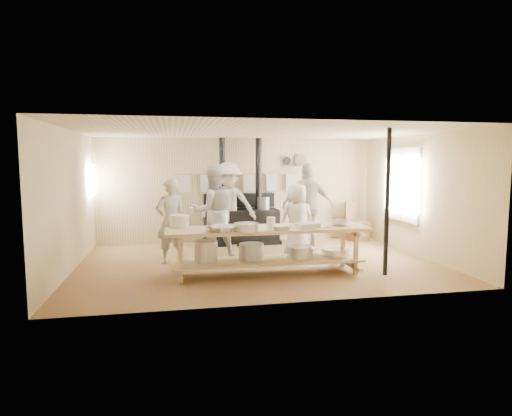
{
  "coord_description": "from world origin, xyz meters",
  "views": [
    {
      "loc": [
        -1.66,
        -8.24,
        2.0
      ],
      "look_at": [
        0.0,
        0.2,
        1.08
      ],
      "focal_mm": 30.0,
      "sensor_mm": 36.0,
      "label": 1
    }
  ],
  "objects_px": {
    "prep_table": "(267,246)",
    "cook_right": "(308,206)",
    "cook_center": "(297,220)",
    "cook_by_window": "(229,205)",
    "stove": "(241,223)",
    "cook_far_left": "(171,221)",
    "roasting_pan": "(307,226)",
    "chair": "(357,229)",
    "cook_left": "(213,212)"
  },
  "relations": [
    {
      "from": "prep_table",
      "to": "cook_right",
      "type": "height_order",
      "value": "cook_right"
    },
    {
      "from": "cook_center",
      "to": "cook_by_window",
      "type": "distance_m",
      "value": 1.94
    },
    {
      "from": "stove",
      "to": "cook_center",
      "type": "xyz_separation_m",
      "value": [
        0.92,
        -1.76,
        0.27
      ]
    },
    {
      "from": "stove",
      "to": "cook_center",
      "type": "distance_m",
      "value": 2.0
    },
    {
      "from": "prep_table",
      "to": "cook_far_left",
      "type": "distance_m",
      "value": 2.13
    },
    {
      "from": "prep_table",
      "to": "cook_far_left",
      "type": "height_order",
      "value": "cook_far_left"
    },
    {
      "from": "cook_far_left",
      "to": "roasting_pan",
      "type": "bearing_deg",
      "value": 125.51
    },
    {
      "from": "stove",
      "to": "cook_right",
      "type": "distance_m",
      "value": 1.79
    },
    {
      "from": "cook_by_window",
      "to": "chair",
      "type": "relative_size",
      "value": 2.03
    },
    {
      "from": "cook_left",
      "to": "chair",
      "type": "height_order",
      "value": "cook_left"
    },
    {
      "from": "roasting_pan",
      "to": "cook_center",
      "type": "bearing_deg",
      "value": 80.6
    },
    {
      "from": "cook_far_left",
      "to": "prep_table",
      "type": "bearing_deg",
      "value": 120.26
    },
    {
      "from": "cook_by_window",
      "to": "prep_table",
      "type": "bearing_deg",
      "value": -74.87
    },
    {
      "from": "cook_right",
      "to": "cook_by_window",
      "type": "relative_size",
      "value": 1.0
    },
    {
      "from": "prep_table",
      "to": "cook_by_window",
      "type": "bearing_deg",
      "value": 96.98
    },
    {
      "from": "cook_right",
      "to": "chair",
      "type": "relative_size",
      "value": 2.04
    },
    {
      "from": "cook_left",
      "to": "cook_by_window",
      "type": "distance_m",
      "value": 1.29
    },
    {
      "from": "cook_far_left",
      "to": "cook_left",
      "type": "distance_m",
      "value": 0.93
    },
    {
      "from": "cook_left",
      "to": "cook_right",
      "type": "relative_size",
      "value": 0.98
    },
    {
      "from": "stove",
      "to": "chair",
      "type": "xyz_separation_m",
      "value": [
        3.0,
        -0.16,
        -0.23
      ]
    },
    {
      "from": "stove",
      "to": "prep_table",
      "type": "relative_size",
      "value": 0.72
    },
    {
      "from": "cook_center",
      "to": "chair",
      "type": "relative_size",
      "value": 1.6
    },
    {
      "from": "cook_left",
      "to": "cook_by_window",
      "type": "bearing_deg",
      "value": -125.53
    },
    {
      "from": "cook_left",
      "to": "stove",
      "type": "bearing_deg",
      "value": -132.41
    },
    {
      "from": "cook_far_left",
      "to": "chair",
      "type": "height_order",
      "value": "cook_far_left"
    },
    {
      "from": "cook_center",
      "to": "chair",
      "type": "xyz_separation_m",
      "value": [
        2.08,
        1.59,
        -0.5
      ]
    },
    {
      "from": "prep_table",
      "to": "cook_by_window",
      "type": "distance_m",
      "value": 2.79
    },
    {
      "from": "cook_far_left",
      "to": "roasting_pan",
      "type": "height_order",
      "value": "cook_far_left"
    },
    {
      "from": "prep_table",
      "to": "cook_left",
      "type": "xyz_separation_m",
      "value": [
        -0.83,
        1.54,
        0.46
      ]
    },
    {
      "from": "prep_table",
      "to": "stove",
      "type": "bearing_deg",
      "value": 89.96
    },
    {
      "from": "cook_left",
      "to": "chair",
      "type": "bearing_deg",
      "value": -174.2
    },
    {
      "from": "chair",
      "to": "roasting_pan",
      "type": "bearing_deg",
      "value": -151.87
    },
    {
      "from": "cook_right",
      "to": "chair",
      "type": "distance_m",
      "value": 1.92
    },
    {
      "from": "cook_far_left",
      "to": "cook_right",
      "type": "xyz_separation_m",
      "value": [
        3.11,
        0.8,
        0.16
      ]
    },
    {
      "from": "cook_right",
      "to": "roasting_pan",
      "type": "xyz_separation_m",
      "value": [
        -0.74,
        -2.22,
        -0.11
      ]
    },
    {
      "from": "prep_table",
      "to": "chair",
      "type": "relative_size",
      "value": 3.66
    },
    {
      "from": "prep_table",
      "to": "cook_by_window",
      "type": "relative_size",
      "value": 1.8
    },
    {
      "from": "prep_table",
      "to": "roasting_pan",
      "type": "height_order",
      "value": "roasting_pan"
    },
    {
      "from": "chair",
      "to": "roasting_pan",
      "type": "distance_m",
      "value": 3.87
    },
    {
      "from": "stove",
      "to": "cook_far_left",
      "type": "height_order",
      "value": "stove"
    },
    {
      "from": "cook_by_window",
      "to": "cook_center",
      "type": "bearing_deg",
      "value": -41.37
    },
    {
      "from": "stove",
      "to": "roasting_pan",
      "type": "relative_size",
      "value": 6.62
    },
    {
      "from": "cook_far_left",
      "to": "cook_center",
      "type": "bearing_deg",
      "value": 156.92
    },
    {
      "from": "cook_far_left",
      "to": "cook_left",
      "type": "height_order",
      "value": "cook_left"
    },
    {
      "from": "cook_center",
      "to": "cook_right",
      "type": "xyz_separation_m",
      "value": [
        0.5,
        0.78,
        0.22
      ]
    },
    {
      "from": "stove",
      "to": "cook_by_window",
      "type": "relative_size",
      "value": 1.3
    },
    {
      "from": "prep_table",
      "to": "chair",
      "type": "height_order",
      "value": "chair"
    },
    {
      "from": "cook_far_left",
      "to": "cook_right",
      "type": "height_order",
      "value": "cook_right"
    },
    {
      "from": "prep_table",
      "to": "cook_left",
      "type": "bearing_deg",
      "value": 118.23
    },
    {
      "from": "stove",
      "to": "chair",
      "type": "bearing_deg",
      "value": -3.08
    }
  ]
}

